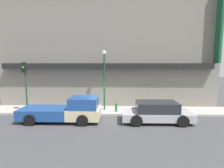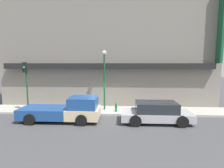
# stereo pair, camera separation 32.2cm
# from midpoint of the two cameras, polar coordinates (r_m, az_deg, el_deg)

# --- Properties ---
(ground_plane) EXTENTS (80.00, 80.00, 0.00)m
(ground_plane) POSITION_cam_midpoint_polar(r_m,az_deg,el_deg) (13.72, -2.99, -10.30)
(ground_plane) COLOR #424244
(sidewalk) EXTENTS (36.00, 2.47, 0.15)m
(sidewalk) POSITION_cam_midpoint_polar(r_m,az_deg,el_deg) (14.88, -2.61, -8.62)
(sidewalk) COLOR #ADA89E
(sidewalk) RESTS_ON ground
(building) EXTENTS (19.80, 3.80, 10.95)m
(building) POSITION_cam_midpoint_polar(r_m,az_deg,el_deg) (17.12, -1.97, 11.37)
(building) COLOR gray
(building) RESTS_ON ground
(pickup_truck) EXTENTS (5.52, 2.17, 1.71)m
(pickup_truck) POSITION_cam_midpoint_polar(r_m,az_deg,el_deg) (12.74, -15.38, -8.32)
(pickup_truck) COLOR beige
(pickup_truck) RESTS_ON ground
(parked_car) EXTENTS (4.74, 2.10, 1.41)m
(parked_car) POSITION_cam_midpoint_polar(r_m,az_deg,el_deg) (12.48, 13.62, -8.88)
(parked_car) COLOR #ADADB2
(parked_car) RESTS_ON ground
(fire_hydrant) EXTENTS (0.18, 0.18, 0.70)m
(fire_hydrant) POSITION_cam_midpoint_polar(r_m,az_deg,el_deg) (14.16, 0.72, -7.64)
(fire_hydrant) COLOR #196633
(fire_hydrant) RESTS_ON sidewalk
(street_lamp) EXTENTS (0.36, 0.36, 4.91)m
(street_lamp) POSITION_cam_midpoint_polar(r_m,az_deg,el_deg) (14.40, -3.17, 3.77)
(street_lamp) COLOR #1E4728
(street_lamp) RESTS_ON sidewalk
(traffic_light) EXTENTS (0.28, 0.42, 3.95)m
(traffic_light) POSITION_cam_midpoint_polar(r_m,az_deg,el_deg) (15.41, -27.07, 1.69)
(traffic_light) COLOR #1E4728
(traffic_light) RESTS_ON sidewalk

